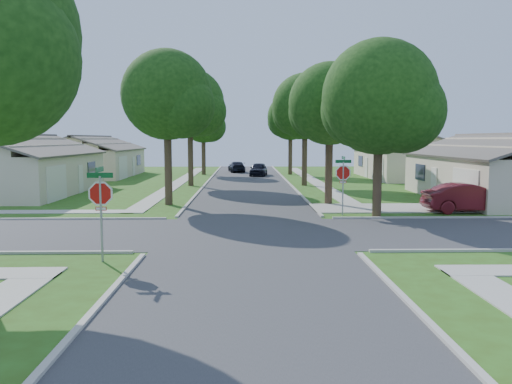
{
  "coord_description": "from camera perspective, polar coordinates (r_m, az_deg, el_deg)",
  "views": [
    {
      "loc": [
        -0.22,
        -20.13,
        3.83
      ],
      "look_at": [
        0.24,
        0.85,
        1.6
      ],
      "focal_mm": 35.0,
      "sensor_mm": 36.0,
      "label": 1
    }
  ],
  "objects": [
    {
      "name": "house_ne_far",
      "position": [
        51.79,
        17.01,
        3.23
      ],
      "size": [
        8.42,
        13.6,
        4.23
      ],
      "color": "beige",
      "rests_on": "ground"
    },
    {
      "name": "road_ns",
      "position": [
        20.49,
        -0.62,
        -4.69
      ],
      "size": [
        7.0,
        100.0,
        0.02
      ],
      "primitive_type": "cube",
      "color": "#333335",
      "rests_on": "ground"
    },
    {
      "name": "tree_e_near",
      "position": [
        29.62,
        8.52,
        9.51
      ],
      "size": [
        4.97,
        4.8,
        8.28
      ],
      "color": "#38281C",
      "rests_on": "ground"
    },
    {
      "name": "tree_w_mid",
      "position": [
        41.46,
        -7.49,
        9.69
      ],
      "size": [
        5.8,
        5.6,
        9.56
      ],
      "color": "#38281C",
      "rests_on": "ground"
    },
    {
      "name": "tree_ne_corner",
      "position": [
        25.28,
        14.04,
        9.88
      ],
      "size": [
        5.8,
        5.6,
        8.66
      ],
      "color": "#38281C",
      "rests_on": "ground"
    },
    {
      "name": "car_curb_west",
      "position": [
        58.37,
        -2.23,
        2.89
      ],
      "size": [
        2.25,
        4.41,
        1.22
      ],
      "primitive_type": "imported",
      "rotation": [
        0.0,
        0.0,
        3.27
      ],
      "color": "black",
      "rests_on": "ground"
    },
    {
      "name": "tree_e_far",
      "position": [
        54.41,
        4.02,
        8.31
      ],
      "size": [
        5.17,
        5.0,
        8.72
      ],
      "color": "#38281C",
      "rests_on": "ground"
    },
    {
      "name": "tree_w_near",
      "position": [
        29.56,
        -10.03,
        10.41
      ],
      "size": [
        5.38,
        5.2,
        8.97
      ],
      "color": "#38281C",
      "rests_on": "ground"
    },
    {
      "name": "tree_w_far",
      "position": [
        54.35,
        -6.0,
        7.79
      ],
      "size": [
        4.76,
        4.6,
        8.04
      ],
      "color": "#38281C",
      "rests_on": "ground"
    },
    {
      "name": "sidewalk_ne",
      "position": [
        46.72,
        6.52,
        1.34
      ],
      "size": [
        1.2,
        40.0,
        0.04
      ],
      "primitive_type": "cube",
      "color": "#9E9B91",
      "rests_on": "ground"
    },
    {
      "name": "ground",
      "position": [
        20.49,
        -0.62,
        -4.71
      ],
      "size": [
        100.0,
        100.0,
        0.0
      ],
      "primitive_type": "plane",
      "color": "#335116",
      "rests_on": "ground"
    },
    {
      "name": "driveway",
      "position": [
        28.67,
        15.21,
        -1.78
      ],
      "size": [
        8.8,
        3.6,
        0.05
      ],
      "primitive_type": "cube",
      "color": "#9E9B91",
      "rests_on": "ground"
    },
    {
      "name": "sidewalk_nw",
      "position": [
        46.66,
        -8.5,
        1.31
      ],
      "size": [
        1.2,
        40.0,
        0.04
      ],
      "primitive_type": "cube",
      "color": "#9E9B91",
      "rests_on": "ground"
    },
    {
      "name": "car_driveway",
      "position": [
        28.35,
        23.17,
        -0.63
      ],
      "size": [
        4.66,
        1.64,
        1.53
      ],
      "primitive_type": "imported",
      "rotation": [
        0.0,
        0.0,
        1.57
      ],
      "color": "#541118",
      "rests_on": "ground"
    },
    {
      "name": "house_nw_far",
      "position": [
        54.51,
        -18.11,
        3.33
      ],
      "size": [
        8.42,
        13.6,
        4.23
      ],
      "color": "beige",
      "rests_on": "ground"
    },
    {
      "name": "house_nw_near",
      "position": [
        38.58,
        -25.41,
        2.04
      ],
      "size": [
        8.42,
        13.6,
        4.23
      ],
      "color": "beige",
      "rests_on": "ground"
    },
    {
      "name": "car_curb_east",
      "position": [
        52.38,
        0.29,
        2.63
      ],
      "size": [
        2.16,
        4.27,
        1.39
      ],
      "primitive_type": "imported",
      "rotation": [
        0.0,
        0.0,
        -0.13
      ],
      "color": "black",
      "rests_on": "ground"
    },
    {
      "name": "stop_sign_ne",
      "position": [
        25.38,
        9.93,
        1.91
      ],
      "size": [
        1.05,
        0.8,
        2.98
      ],
      "color": "gray",
      "rests_on": "ground"
    },
    {
      "name": "tree_e_mid",
      "position": [
        41.51,
        5.7,
        9.38
      ],
      "size": [
        5.59,
        5.4,
        9.21
      ],
      "color": "#38281C",
      "rests_on": "ground"
    },
    {
      "name": "stop_sign_sw",
      "position": [
        16.17,
        -17.34,
        -0.6
      ],
      "size": [
        1.05,
        0.8,
        2.98
      ],
      "color": "gray",
      "rests_on": "ground"
    },
    {
      "name": "house_ne_near",
      "position": [
        35.17,
        26.2,
        1.67
      ],
      "size": [
        8.42,
        13.6,
        4.23
      ],
      "color": "beige",
      "rests_on": "ground"
    }
  ]
}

